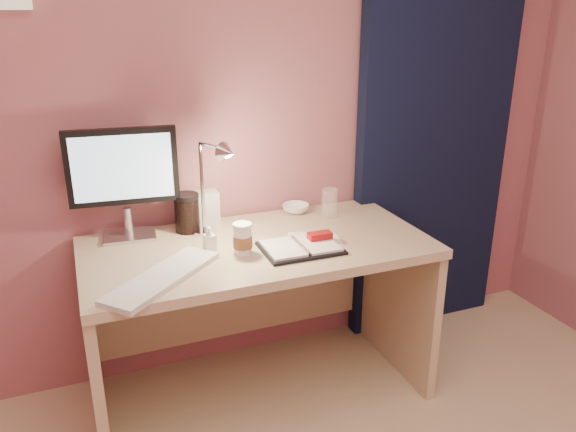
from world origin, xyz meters
name	(u,v)px	position (x,y,z in m)	size (l,w,h in m)	color
room	(420,116)	(0.95, 1.69, 1.14)	(3.50, 3.50, 3.50)	#C6B28E
desk	(253,285)	(0.00, 1.45, 0.50)	(1.40, 0.70, 0.73)	tan
monitor	(123,174)	(-0.48, 1.63, 1.01)	(0.44, 0.17, 0.46)	silver
keyboard	(163,277)	(-0.42, 1.19, 0.74)	(0.50, 0.15, 0.02)	white
planner	(302,246)	(0.15, 1.26, 0.74)	(0.31, 0.23, 0.05)	black
paper_b	(324,240)	(0.27, 1.30, 0.73)	(0.13, 0.13, 0.00)	white
paper_c	(306,239)	(0.20, 1.35, 0.73)	(0.15, 0.15, 0.00)	white
coffee_cup	(243,239)	(-0.08, 1.31, 0.79)	(0.08, 0.08, 0.12)	white
clear_cup	(330,203)	(0.41, 1.56, 0.80)	(0.07, 0.07, 0.13)	white
bowl	(296,209)	(0.29, 1.67, 0.75)	(0.13, 0.13, 0.04)	white
lotion_bottle	(210,239)	(-0.20, 1.38, 0.78)	(0.04, 0.05, 0.10)	white
dark_jar	(187,215)	(-0.24, 1.62, 0.80)	(0.11, 0.11, 0.15)	black
product_box	(207,207)	(-0.13, 1.69, 0.80)	(0.10, 0.08, 0.15)	silver
desk_lamp	(196,182)	(-0.22, 1.47, 0.99)	(0.17, 0.25, 0.42)	silver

